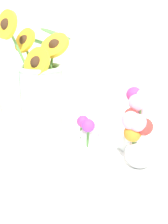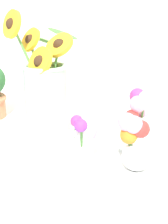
# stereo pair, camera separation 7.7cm
# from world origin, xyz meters

# --- Properties ---
(ground_plane) EXTENTS (6.00, 6.00, 0.00)m
(ground_plane) POSITION_xyz_m (0.00, 0.00, 0.00)
(ground_plane) COLOR white
(serving_tray) EXTENTS (0.53, 0.53, 0.02)m
(serving_tray) POSITION_xyz_m (0.01, 0.09, 0.01)
(serving_tray) COLOR white
(serving_tray) RESTS_ON ground_plane
(mason_jar_sunflowers) EXTENTS (0.18, 0.21, 0.36)m
(mason_jar_sunflowers) POSITION_xyz_m (-0.13, 0.08, 0.15)
(mason_jar_sunflowers) COLOR #99CC9E
(mason_jar_sunflowers) RESTS_ON serving_tray
(vase_small_center) EXTENTS (0.09, 0.10, 0.14)m
(vase_small_center) POSITION_xyz_m (0.07, 0.02, 0.08)
(vase_small_center) COLOR white
(vase_small_center) RESTS_ON serving_tray
(vase_bulb_right) EXTENTS (0.07, 0.08, 0.14)m
(vase_bulb_right) POSITION_xyz_m (0.16, 0.10, 0.08)
(vase_bulb_right) COLOR white
(vase_bulb_right) RESTS_ON serving_tray
(vase_small_back) EXTENTS (0.09, 0.10, 0.16)m
(vase_small_back) POSITION_xyz_m (0.10, 0.19, 0.08)
(vase_small_back) COLOR white
(vase_small_back) RESTS_ON serving_tray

